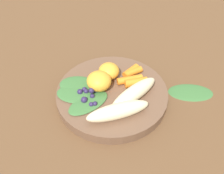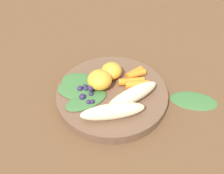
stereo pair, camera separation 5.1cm
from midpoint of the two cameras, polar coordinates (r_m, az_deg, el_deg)
ground_plane at (r=0.53m, az=2.73°, el=-2.79°), size 2.40×2.40×0.00m
bowl at (r=0.52m, az=2.77°, el=-1.87°), size 0.26×0.26×0.02m
banana_peeled_left at (r=0.49m, az=8.22°, el=-2.22°), size 0.13×0.10×0.03m
banana_peeled_right at (r=0.45m, az=3.36°, el=-6.33°), size 0.14×0.05×0.03m
orange_segment_near at (r=0.51m, az=-0.27°, el=1.71°), size 0.06×0.06×0.04m
orange_segment_far at (r=0.54m, az=2.27°, el=3.99°), size 0.05×0.05×0.04m
carrot_front at (r=0.52m, az=9.17°, el=0.45°), size 0.05×0.02×0.02m
carrot_mid_left at (r=0.53m, az=7.67°, el=1.31°), size 0.06×0.02×0.02m
carrot_mid_right at (r=0.55m, az=8.86°, el=3.14°), size 0.05×0.03×0.02m
carrot_rear at (r=0.55m, az=8.27°, el=3.50°), size 0.05×0.04×0.02m
blueberry_pile at (r=0.50m, az=-2.90°, el=-1.15°), size 0.05×0.06×0.02m
kale_leaf_left at (r=0.53m, az=-5.25°, el=1.10°), size 0.11×0.09×0.00m
kale_leaf_right at (r=0.51m, az=-5.63°, el=-0.94°), size 0.11×0.09×0.00m
kale_leaf_rear at (r=0.49m, az=-3.60°, el=-3.49°), size 0.11×0.09×0.00m
kale_leaf_stray at (r=0.57m, az=22.45°, el=-3.21°), size 0.12×0.08×0.01m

